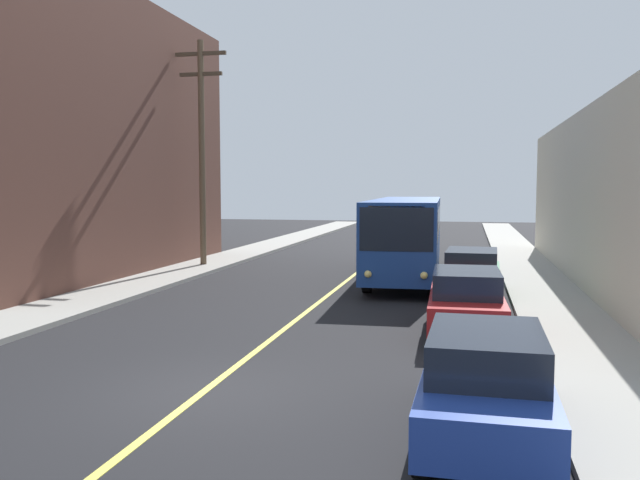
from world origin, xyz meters
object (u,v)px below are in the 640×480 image
Objects in this scene: parked_car_red at (466,301)px; utility_pole_mid at (202,142)px; parked_car_green at (472,273)px; parked_car_blue at (486,383)px; city_bus at (407,233)px.

parked_car_red is 17.14m from utility_pole_mid.
parked_car_green is 0.44× the size of utility_pole_mid.
utility_pole_mid is at bearing 153.92° from parked_car_green.
parked_car_blue is 0.99× the size of parked_car_green.
city_bus is 2.75× the size of parked_car_red.
utility_pole_mid reaches higher than city_bus.
utility_pole_mid reaches higher than parked_car_green.
city_bus is 2.74× the size of parked_car_green.
parked_car_green is at bearing 88.38° from parked_car_red.
parked_car_blue is 22.60m from utility_pole_mid.
parked_car_red is 0.44× the size of utility_pole_mid.
parked_car_red is (2.41, -10.11, -0.98)m from city_bus.
city_bus reaches higher than parked_car_blue.
city_bus reaches higher than parked_car_red.
city_bus is 1.21× the size of utility_pole_mid.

